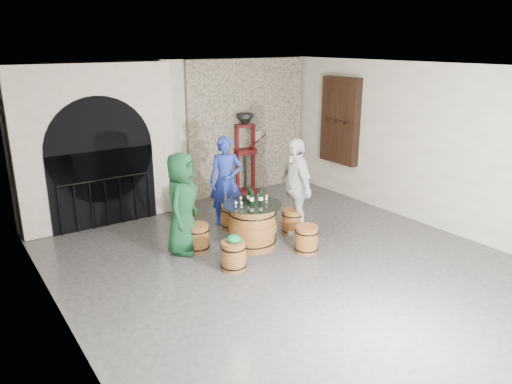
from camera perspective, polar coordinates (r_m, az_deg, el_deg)
ground at (r=8.22m, az=3.65°, el=-8.48°), size 8.00×8.00×0.00m
wall_back at (r=11.01m, az=-9.14°, el=6.78°), size 8.00×0.00×8.00m
wall_left at (r=6.23m, az=-22.39°, el=-2.53°), size 0.00×8.00×8.00m
wall_right at (r=10.16m, az=19.69°, el=5.10°), size 0.00×8.00×8.00m
ceiling at (r=7.41m, az=4.14°, el=14.38°), size 8.00×8.00×0.00m
stone_facing_panel at (r=11.82m, az=-1.06°, el=7.71°), size 3.20×0.12×3.18m
arched_opening at (r=10.12m, az=-18.27°, el=5.09°), size 3.10×0.60×3.19m
shuttered_window at (r=11.58m, az=9.83°, el=8.26°), size 0.23×1.10×2.00m
barrel_table at (r=8.75m, az=-0.42°, el=-3.93°), size 1.06×1.06×0.81m
barrel_stool_left at (r=8.70m, az=-6.87°, el=-5.36°), size 0.43×0.43×0.48m
barrel_stool_far at (r=9.66m, az=-2.89°, el=-2.90°), size 0.43×0.43×0.48m
barrel_stool_right at (r=9.41m, az=4.33°, el=-3.48°), size 0.43×0.43×0.48m
barrel_stool_near_right at (r=8.62m, az=5.97°, el=-5.55°), size 0.43×0.43×0.48m
barrel_stool_near_left at (r=7.95m, az=-2.65°, el=-7.49°), size 0.43×0.43×0.48m
green_cap at (r=7.83m, az=-2.66°, el=-5.54°), size 0.26×0.22×0.12m
person_green at (r=8.45m, az=-8.73°, el=-1.34°), size 1.02×1.03×1.80m
person_blue at (r=9.69m, az=-3.55°, el=1.28°), size 0.79×0.72×1.81m
person_white at (r=9.22m, az=4.67°, el=0.63°), size 0.68×1.17×1.87m
wine_bottle_left at (r=8.54m, az=-0.51°, el=-0.62°), size 0.08×0.08×0.32m
wine_bottle_center at (r=8.57m, az=0.57°, el=-0.57°), size 0.08×0.08×0.32m
wine_bottle_right at (r=8.65m, az=-0.82°, el=-0.38°), size 0.08×0.08×0.32m
tasting_glass_a at (r=8.42m, az=-1.71°, el=-1.49°), size 0.05×0.05×0.10m
tasting_glass_b at (r=8.80m, az=1.27°, el=-0.64°), size 0.05×0.05×0.10m
tasting_glass_c at (r=8.69m, az=-1.80°, el=-0.88°), size 0.05×0.05×0.10m
tasting_glass_d at (r=8.88m, az=0.37°, el=-0.47°), size 0.05×0.05×0.10m
tasting_glass_e at (r=8.66m, az=1.22°, el=-0.93°), size 0.05×0.05×0.10m
tasting_glass_f at (r=8.44m, az=-2.38°, el=-1.44°), size 0.05×0.05×0.10m
side_barrel at (r=10.27m, az=-8.50°, el=-1.32°), size 0.49×0.49×0.66m
corking_press at (r=11.60m, az=-1.26°, el=5.20°), size 0.82×0.52×1.95m
control_box at (r=11.94m, az=0.17°, el=6.59°), size 0.18×0.10×0.22m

